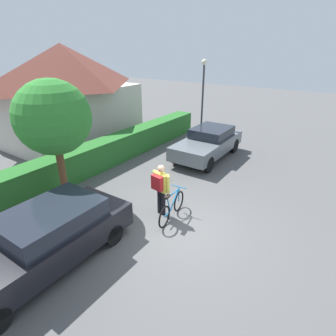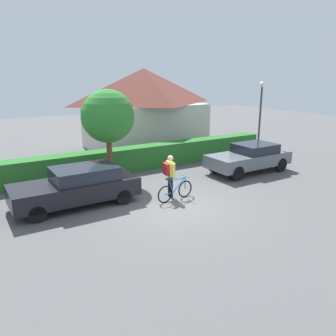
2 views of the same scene
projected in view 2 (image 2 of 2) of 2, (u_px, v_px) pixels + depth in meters
ground_plane at (173, 206)px, 12.28m from camera, size 60.00×60.00×0.00m
hedge_row at (116, 161)px, 16.32m from camera, size 17.53×0.90×1.13m
house_distant at (144, 108)px, 21.30m from camera, size 7.04×4.94×4.91m
parked_car_near at (77, 186)px, 12.18m from camera, size 4.40×1.81×1.38m
parked_car_far at (250, 157)px, 16.37m from camera, size 4.16×1.77×1.35m
bicycle at (175, 191)px, 12.75m from camera, size 1.63×0.50×0.93m
person_rider at (170, 172)px, 12.93m from camera, size 0.40×0.65×1.63m
street_lamp at (260, 110)px, 18.04m from camera, size 0.28×0.28×4.18m
tree_kerbside at (108, 117)px, 14.28m from camera, size 2.23×2.23×3.98m
fire_hydrant at (90, 180)px, 13.88m from camera, size 0.20×0.20×0.81m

